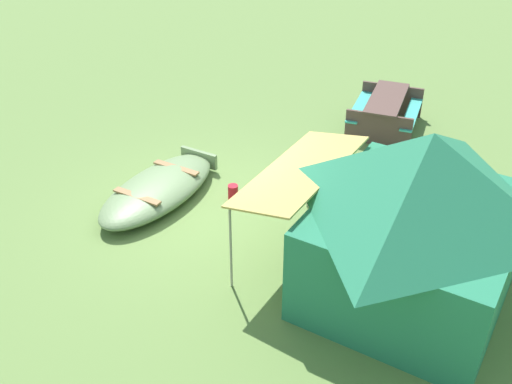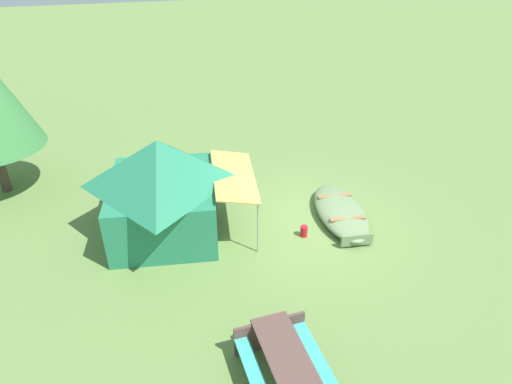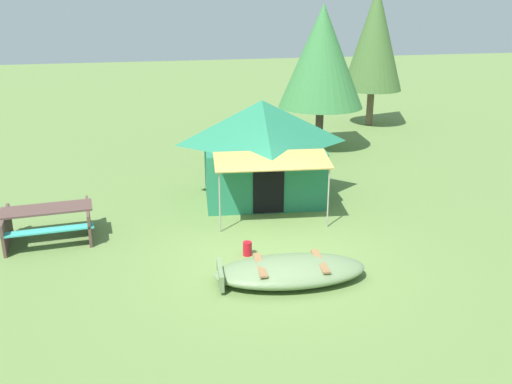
% 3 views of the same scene
% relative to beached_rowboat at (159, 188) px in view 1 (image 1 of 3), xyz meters
% --- Properties ---
extents(ground_plane, '(80.00, 80.00, 0.00)m').
position_rel_beached_rowboat_xyz_m(ground_plane, '(-0.04, 1.05, -0.21)').
color(ground_plane, olive).
extents(beached_rowboat, '(2.96, 1.53, 0.41)m').
position_rel_beached_rowboat_xyz_m(beached_rowboat, '(0.00, 0.00, 0.00)').
color(beached_rowboat, '#6A8357').
rests_on(beached_rowboat, ground_plane).
extents(canvas_cabin_tent, '(3.50, 4.07, 2.60)m').
position_rel_beached_rowboat_xyz_m(canvas_cabin_tent, '(0.64, 4.68, 1.14)').
color(canvas_cabin_tent, '#257A55').
rests_on(canvas_cabin_tent, ground_plane).
extents(picnic_table, '(1.99, 1.53, 0.75)m').
position_rel_beached_rowboat_xyz_m(picnic_table, '(-4.58, 3.03, 0.26)').
color(picnic_table, brown).
rests_on(picnic_table, ground_plane).
extents(cooler_box, '(0.39, 0.50, 0.35)m').
position_rel_beached_rowboat_xyz_m(cooler_box, '(0.33, 3.73, -0.04)').
color(cooler_box, blue).
rests_on(cooler_box, ground_plane).
extents(fuel_can, '(0.25, 0.25, 0.30)m').
position_rel_beached_rowboat_xyz_m(fuel_can, '(-0.53, 1.25, -0.06)').
color(fuel_can, red).
rests_on(fuel_can, ground_plane).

